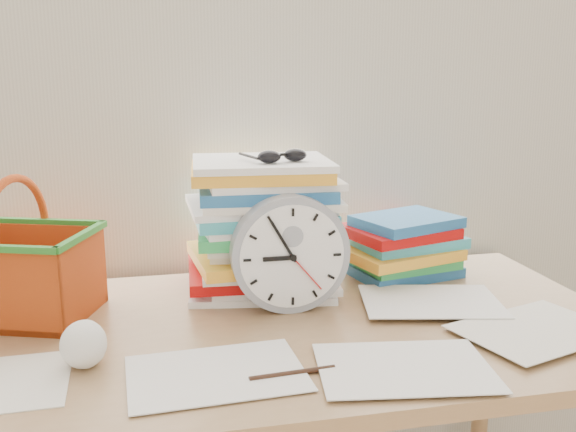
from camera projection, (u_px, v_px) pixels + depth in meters
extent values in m
cube|color=silver|center=(228.00, 12.00, 1.46)|extent=(4.00, 0.04, 2.70)
cube|color=beige|center=(230.00, 35.00, 1.45)|extent=(2.40, 0.01, 2.50)
cube|color=#946E45|center=(261.00, 333.00, 1.22)|extent=(1.40, 0.70, 0.03)
cylinder|color=#946E45|center=(481.00, 399.00, 1.72)|extent=(0.04, 0.04, 0.72)
cylinder|color=#8E939E|center=(290.00, 254.00, 1.27)|extent=(0.24, 0.05, 0.24)
sphere|color=white|center=(83.00, 344.00, 1.04)|extent=(0.08, 0.08, 0.08)
cylinder|color=black|center=(293.00, 373.00, 1.01)|extent=(0.14, 0.02, 0.01)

